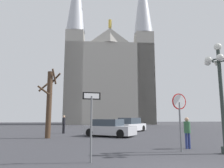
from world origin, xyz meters
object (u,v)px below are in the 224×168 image
street_lamp (220,80)px  pedestrian_standing (187,130)px  parked_car_near_silver (109,128)px  one_way_arrow_sign (91,117)px  stop_sign (180,111)px  bare_tree (49,102)px  cathedral (109,74)px  pedestrian_walking (64,123)px  parked_car_far_white (130,125)px

street_lamp → pedestrian_standing: size_ratio=3.20×
parked_car_near_silver → one_way_arrow_sign: bearing=-101.8°
stop_sign → bare_tree: 10.20m
cathedral → pedestrian_walking: (-8.02, -25.20, -10.13)m
street_lamp → bare_tree: bearing=136.2°
one_way_arrow_sign → street_lamp: street_lamp is taller
stop_sign → one_way_arrow_sign: (-4.22, -1.67, -0.29)m
bare_tree → pedestrian_standing: (7.70, -6.59, -1.79)m
bare_tree → pedestrian_walking: bare_tree is taller
bare_tree → parked_car_near_silver: size_ratio=1.19×
pedestrian_standing → stop_sign: bearing=-132.4°
stop_sign → one_way_arrow_sign: size_ratio=1.08×
cathedral → pedestrian_walking: cathedral is taller
bare_tree → pedestrian_standing: size_ratio=3.37×
cathedral → street_lamp: bearing=-90.5°
parked_car_near_silver → pedestrian_walking: (-3.88, 3.64, 0.38)m
stop_sign → parked_car_near_silver: stop_sign is taller
parked_car_near_silver → pedestrian_standing: (2.94, -7.41, 0.28)m
street_lamp → cathedral: bearing=89.5°
stop_sign → pedestrian_standing: 1.51m
pedestrian_walking → parked_car_near_silver: bearing=-43.2°
parked_car_far_white → pedestrian_walking: size_ratio=2.42×
street_lamp → parked_car_far_white: (-0.78, 14.05, -2.55)m
bare_tree → parked_car_near_silver: bearing=9.8°
pedestrian_standing → bare_tree: bearing=139.5°
stop_sign → one_way_arrow_sign: stop_sign is taller
parked_car_near_silver → parked_car_far_white: parked_car_far_white is taller
parked_car_far_white → pedestrian_walking: 7.06m
stop_sign → cathedral: bearing=86.9°
bare_tree → parked_car_near_silver: 5.25m
stop_sign → pedestrian_walking: 13.38m
stop_sign → pedestrian_walking: bearing=116.8°
one_way_arrow_sign → pedestrian_walking: (-1.81, 13.59, -0.54)m
street_lamp → parked_car_far_white: street_lamp is taller
one_way_arrow_sign → pedestrian_standing: one_way_arrow_sign is taller
stop_sign → one_way_arrow_sign: bearing=-158.4°
parked_car_near_silver → parked_car_far_white: 5.86m
pedestrian_walking → one_way_arrow_sign: bearing=-82.4°
stop_sign → pedestrian_walking: size_ratio=1.57×
stop_sign → parked_car_far_white: (0.89, 13.30, -1.18)m
cathedral → stop_sign: bearing=-93.1°
bare_tree → stop_sign: bearing=-47.2°
stop_sign → parked_car_far_white: 13.38m
street_lamp → pedestrian_walking: size_ratio=2.92×
street_lamp → bare_tree: bare_tree is taller
parked_car_near_silver → pedestrian_walking: size_ratio=2.58×
pedestrian_standing → parked_car_far_white: bearing=89.6°
bare_tree → pedestrian_walking: (0.88, 4.46, -1.69)m
stop_sign → street_lamp: (1.67, -0.75, 1.37)m
stop_sign → bare_tree: size_ratio=0.51×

